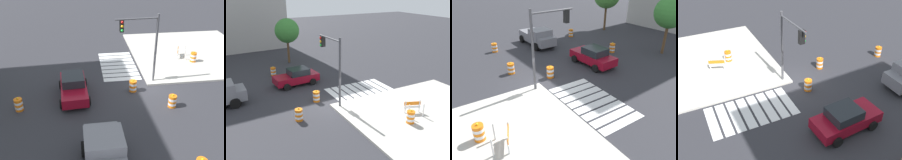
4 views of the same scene
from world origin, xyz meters
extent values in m
plane|color=#2D2D33|center=(0.00, 0.00, 0.00)|extent=(120.00, 120.00, 0.00)
cube|color=silver|center=(1.38, 1.80, 0.01)|extent=(0.60, 3.20, 0.02)
cube|color=silver|center=(2.12, 1.80, 0.01)|extent=(0.60, 3.20, 0.02)
cube|color=silver|center=(2.88, 1.80, 0.01)|extent=(0.60, 3.20, 0.02)
cube|color=silver|center=(3.62, 1.80, 0.01)|extent=(0.60, 3.20, 0.02)
cube|color=silver|center=(4.38, 1.80, 0.01)|extent=(0.60, 3.20, 0.02)
cube|color=silver|center=(5.12, 1.80, 0.01)|extent=(0.60, 3.20, 0.02)
cube|color=silver|center=(5.88, 1.80, 0.01)|extent=(0.60, 3.20, 0.02)
cube|color=silver|center=(6.62, 1.80, 0.01)|extent=(0.60, 3.20, 0.02)
cube|color=maroon|center=(-0.77, 5.83, 0.68)|extent=(4.41, 2.11, 0.70)
cube|color=#1E2328|center=(-0.52, 5.84, 1.33)|extent=(2.00, 1.72, 0.60)
cylinder|color=black|center=(-2.06, 4.79, 0.33)|extent=(0.67, 0.28, 0.66)
cylinder|color=black|center=(-2.18, 6.69, 0.33)|extent=(0.67, 0.28, 0.66)
cylinder|color=black|center=(0.64, 4.96, 0.33)|extent=(0.67, 0.28, 0.66)
cylinder|color=black|center=(0.52, 6.86, 0.33)|extent=(0.67, 0.28, 0.66)
cube|color=slate|center=(-9.69, 4.21, 0.87)|extent=(2.53, 2.04, 0.90)
cube|color=slate|center=(-7.59, 4.25, 1.17)|extent=(1.93, 2.03, 1.50)
cube|color=slate|center=(-6.50, 4.26, 0.87)|extent=(1.43, 1.92, 0.90)
cylinder|color=black|center=(-6.81, 5.28, 0.42)|extent=(0.84, 0.31, 0.84)
cylinder|color=black|center=(-6.78, 3.24, 0.42)|extent=(0.84, 0.31, 0.84)
cylinder|color=black|center=(-10.21, 5.23, 0.42)|extent=(0.84, 0.31, 0.84)
cylinder|color=black|center=(-10.18, 3.19, 0.42)|extent=(0.84, 0.31, 0.84)
cylinder|color=orange|center=(-3.00, -0.99, 0.09)|extent=(0.56, 0.56, 0.18)
cylinder|color=white|center=(-3.00, -0.99, 0.27)|extent=(0.56, 0.56, 0.18)
cylinder|color=orange|center=(-3.00, -0.99, 0.45)|extent=(0.56, 0.56, 0.18)
cylinder|color=white|center=(-3.00, -0.99, 0.63)|extent=(0.56, 0.56, 0.18)
cylinder|color=orange|center=(-3.00, -0.99, 0.81)|extent=(0.56, 0.56, 0.18)
sphere|color=yellow|center=(-3.00, -0.99, 0.96)|extent=(0.12, 0.12, 0.12)
cylinder|color=orange|center=(-8.97, 9.26, 0.09)|extent=(0.56, 0.56, 0.18)
cylinder|color=white|center=(-8.97, 9.26, 0.27)|extent=(0.56, 0.56, 0.18)
cylinder|color=orange|center=(-8.97, 9.26, 0.45)|extent=(0.56, 0.56, 0.18)
cylinder|color=white|center=(-8.97, 9.26, 0.63)|extent=(0.56, 0.56, 0.18)
cylinder|color=orange|center=(-8.97, 9.26, 0.81)|extent=(0.56, 0.56, 0.18)
sphere|color=yellow|center=(-8.97, 9.26, 0.96)|extent=(0.12, 0.12, 0.12)
cylinder|color=orange|center=(-2.07, 9.57, 0.09)|extent=(0.56, 0.56, 0.18)
cylinder|color=white|center=(-2.07, 9.57, 0.27)|extent=(0.56, 0.56, 0.18)
cylinder|color=orange|center=(-2.07, 9.57, 0.45)|extent=(0.56, 0.56, 0.18)
cylinder|color=white|center=(-2.07, 9.57, 0.63)|extent=(0.56, 0.56, 0.18)
cylinder|color=orange|center=(-2.07, 9.57, 0.81)|extent=(0.56, 0.56, 0.18)
sphere|color=yellow|center=(-2.07, 9.57, 0.96)|extent=(0.12, 0.12, 0.12)
cylinder|color=orange|center=(-8.82, -0.47, 0.09)|extent=(0.56, 0.56, 0.18)
cylinder|color=white|center=(-8.82, -0.47, 0.27)|extent=(0.56, 0.56, 0.18)
cylinder|color=orange|center=(-8.82, -0.47, 0.45)|extent=(0.56, 0.56, 0.18)
cylinder|color=white|center=(-8.82, -0.47, 0.63)|extent=(0.56, 0.56, 0.18)
cylinder|color=orange|center=(-8.82, -0.47, 0.81)|extent=(0.56, 0.56, 0.18)
sphere|color=yellow|center=(-8.82, -0.47, 0.96)|extent=(0.12, 0.12, 0.12)
cylinder|color=orange|center=(-0.60, 1.33, 0.09)|extent=(0.56, 0.56, 0.18)
cylinder|color=white|center=(-0.60, 1.33, 0.27)|extent=(0.56, 0.56, 0.18)
cylinder|color=orange|center=(-0.60, 1.33, 0.45)|extent=(0.56, 0.56, 0.18)
cylinder|color=white|center=(-0.60, 1.33, 0.63)|extent=(0.56, 0.56, 0.18)
cylinder|color=orange|center=(-0.60, 1.33, 0.81)|extent=(0.56, 0.56, 0.18)
sphere|color=yellow|center=(-0.60, 1.33, 0.96)|extent=(0.12, 0.12, 0.12)
cylinder|color=orange|center=(3.66, -5.28, 0.24)|extent=(0.56, 0.56, 0.18)
cylinder|color=white|center=(3.66, -5.28, 0.42)|extent=(0.56, 0.56, 0.18)
cylinder|color=orange|center=(3.66, -5.28, 0.60)|extent=(0.56, 0.56, 0.18)
cylinder|color=white|center=(3.66, -5.28, 0.78)|extent=(0.56, 0.56, 0.18)
cylinder|color=orange|center=(3.66, -5.28, 0.96)|extent=(0.56, 0.56, 0.18)
sphere|color=yellow|center=(3.66, -5.28, 1.11)|extent=(0.12, 0.12, 0.12)
cube|color=silver|center=(4.36, -4.00, 0.65)|extent=(0.09, 0.09, 1.00)
cube|color=silver|center=(4.10, -4.65, 0.65)|extent=(0.09, 0.09, 1.00)
cube|color=silver|center=(5.38, -4.41, 0.65)|extent=(0.09, 0.09, 1.00)
cube|color=silver|center=(5.12, -5.06, 0.65)|extent=(0.09, 0.09, 1.00)
cube|color=orange|center=(4.88, -4.19, 0.90)|extent=(1.22, 0.52, 0.28)
cube|color=white|center=(4.88, -4.19, 0.60)|extent=(1.22, 0.52, 0.20)
cylinder|color=#4C4C51|center=(0.60, -0.60, 2.90)|extent=(0.18, 0.18, 5.50)
cylinder|color=#4C4C51|center=(0.53, 1.00, 5.35)|extent=(0.26, 3.20, 0.12)
cube|color=black|center=(0.48, 2.12, 4.90)|extent=(0.37, 0.30, 0.90)
sphere|color=red|center=(0.29, 2.11, 5.20)|extent=(0.20, 0.20, 0.20)
sphere|color=#F2A514|center=(0.29, 2.11, 4.90)|extent=(0.20, 0.20, 0.20)
sphere|color=green|center=(0.29, 2.11, 4.60)|extent=(0.20, 0.20, 0.20)
cylinder|color=brown|center=(1.00, 13.58, 1.50)|extent=(0.27, 0.27, 3.01)
sphere|color=#387F33|center=(1.00, 13.58, 4.05)|extent=(2.99, 2.99, 2.99)
cylinder|color=brown|center=(-9.05, 14.98, 1.70)|extent=(0.28, 0.28, 3.40)
camera|label=1|loc=(-17.28, 5.09, 10.53)|focal=41.33mm
camera|label=2|loc=(-8.08, -16.27, 9.14)|focal=39.74mm
camera|label=3|loc=(13.00, -6.42, 7.94)|focal=35.10mm
camera|label=4|loc=(7.54, 15.12, 11.88)|focal=42.46mm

